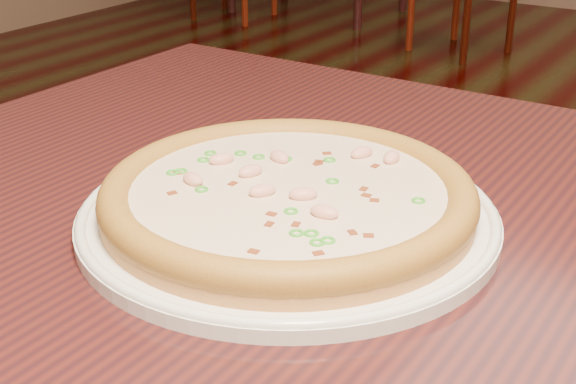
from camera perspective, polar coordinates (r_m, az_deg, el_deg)
The scene contains 3 objects.
hero_table at distance 0.74m, azimuth 10.11°, elevation -9.90°, with size 1.20×0.80×0.75m.
plate at distance 0.69m, azimuth -0.00°, elevation -1.60°, with size 0.36×0.36×0.02m.
pizza at distance 0.69m, azimuth -0.00°, elevation -0.22°, with size 0.32×0.32×0.03m.
Camera 1 is at (0.32, -0.82, 1.06)m, focal length 50.00 mm.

